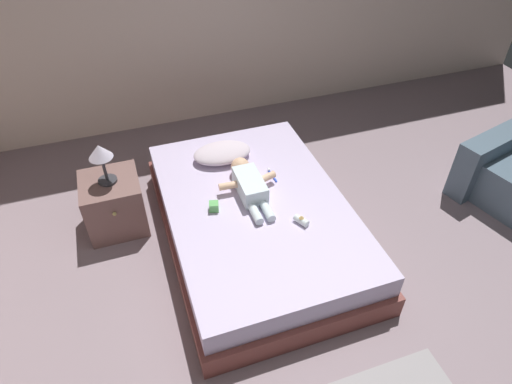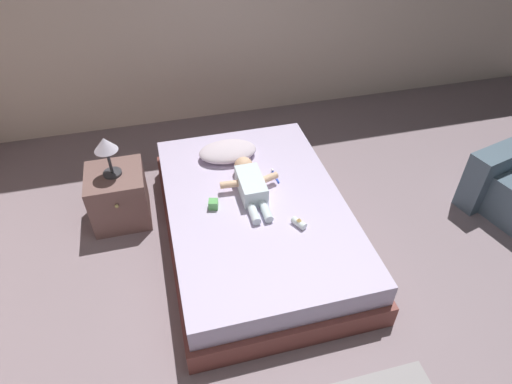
{
  "view_description": "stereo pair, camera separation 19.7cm",
  "coord_description": "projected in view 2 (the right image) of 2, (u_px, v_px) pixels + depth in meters",
  "views": [
    {
      "loc": [
        -1.06,
        -1.34,
        2.6
      ],
      "look_at": [
        -0.26,
        0.99,
        0.47
      ],
      "focal_mm": 30.8,
      "sensor_mm": 36.0,
      "label": 1
    },
    {
      "loc": [
        -0.88,
        -1.4,
        2.6
      ],
      "look_at": [
        -0.26,
        0.99,
        0.47
      ],
      "focal_mm": 30.8,
      "sensor_mm": 36.0,
      "label": 2
    }
  ],
  "objects": [
    {
      "name": "lamp",
      "position": [
        106.0,
        148.0,
        3.27
      ],
      "size": [
        0.18,
        0.18,
        0.33
      ],
      "color": "#333338",
      "rests_on": "nightstand"
    },
    {
      "name": "toothbrush",
      "position": [
        275.0,
        176.0,
        3.55
      ],
      "size": [
        0.02,
        0.17,
        0.02
      ],
      "color": "blue",
      "rests_on": "bed"
    },
    {
      "name": "ground_plane",
      "position": [
        332.0,
        335.0,
        2.89
      ],
      "size": [
        8.0,
        8.0,
        0.0
      ],
      "primitive_type": "plane",
      "color": "gray"
    },
    {
      "name": "pillow",
      "position": [
        228.0,
        151.0,
        3.72
      ],
      "size": [
        0.49,
        0.32,
        0.12
      ],
      "color": "silver",
      "rests_on": "bed"
    },
    {
      "name": "nightstand",
      "position": [
        119.0,
        196.0,
        3.59
      ],
      "size": [
        0.45,
        0.48,
        0.46
      ],
      "color": "#76554F",
      "rests_on": "ground_plane"
    },
    {
      "name": "toy_block",
      "position": [
        213.0,
        204.0,
        3.25
      ],
      "size": [
        0.08,
        0.08,
        0.07
      ],
      "color": "#5DB35C",
      "rests_on": "bed"
    },
    {
      "name": "bed",
      "position": [
        256.0,
        220.0,
        3.44
      ],
      "size": [
        1.37,
        2.06,
        0.37
      ],
      "color": "brown",
      "rests_on": "ground_plane"
    },
    {
      "name": "baby",
      "position": [
        250.0,
        183.0,
        3.38
      ],
      "size": [
        0.46,
        0.68,
        0.15
      ],
      "color": "silver",
      "rests_on": "bed"
    },
    {
      "name": "baby_bottle",
      "position": [
        299.0,
        223.0,
        3.11
      ],
      "size": [
        0.1,
        0.12,
        0.07
      ],
      "color": "white",
      "rests_on": "bed"
    }
  ]
}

